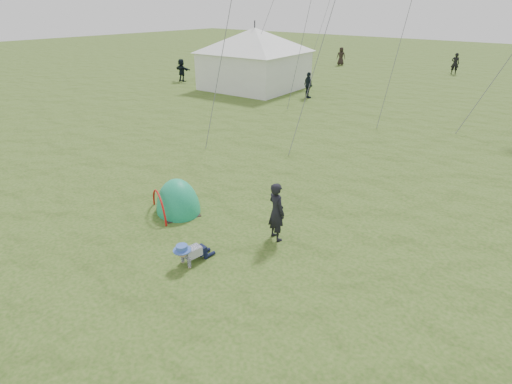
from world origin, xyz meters
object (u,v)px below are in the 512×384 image
Objects in this scene: standing_adult at (276,212)px; crawling_toddler at (190,252)px; popup_tent at (179,211)px; event_marquee at (255,56)px.

crawling_toddler is at bearing 86.92° from standing_adult.
popup_tent is at bearing 153.14° from crawling_toddler.
popup_tent is 3.41m from standing_adult.
event_marquee reaches higher than crawling_toddler.
standing_adult is (3.25, 0.64, 0.81)m from popup_tent.
standing_adult reaches higher than crawling_toddler.
event_marquee is at bearing 133.11° from crawling_toddler.
popup_tent is 1.26× the size of standing_adult.
popup_tent is 19.64m from event_marquee.
standing_adult is 0.25× the size of event_marquee.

